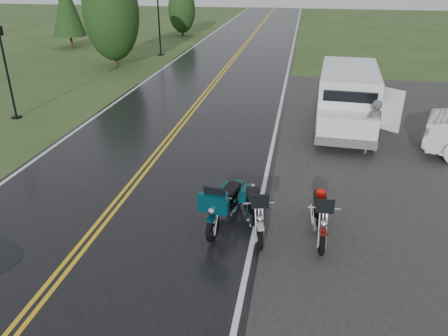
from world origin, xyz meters
name	(u,v)px	position (x,y,z in m)	size (l,w,h in m)	color
ground	(96,231)	(0.00, 0.00, 0.00)	(120.00, 120.00, 0.00)	#2D471E
road	(194,108)	(0.00, 10.00, 0.02)	(8.00, 100.00, 0.04)	black
motorcycle_red	(323,231)	(5.34, -0.04, 0.64)	(0.79, 2.18, 1.29)	#570D09
motorcycle_teal	(213,218)	(2.89, 0.02, 0.67)	(0.82, 2.25, 1.33)	#053139
motorcycle_silver	(260,226)	(3.97, -0.09, 0.65)	(0.80, 2.21, 1.30)	#A7ABAF
van_white	(321,113)	(5.42, 6.77, 1.16)	(2.21, 5.89, 2.31)	white
person_at_van	(373,128)	(7.10, 6.14, 0.93)	(0.68, 0.45, 1.86)	#4C4C51
lamp_post_near_left	(7,73)	(-7.04, 7.44, 1.88)	(0.32, 0.32, 3.76)	black
lamp_post_far_left	(159,23)	(-5.31, 21.87, 2.17)	(0.37, 0.37, 4.35)	black
tree_left_mid	(112,23)	(-6.97, 17.86, 2.64)	(3.38, 3.38, 5.28)	#1E3D19
tree_left_far	(182,15)	(-6.18, 31.03, 1.82)	(2.37, 2.37, 3.64)	#1E3D19
pine_left_far	(67,13)	(-13.03, 23.67, 2.53)	(2.43, 2.43, 5.06)	#1E3D19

